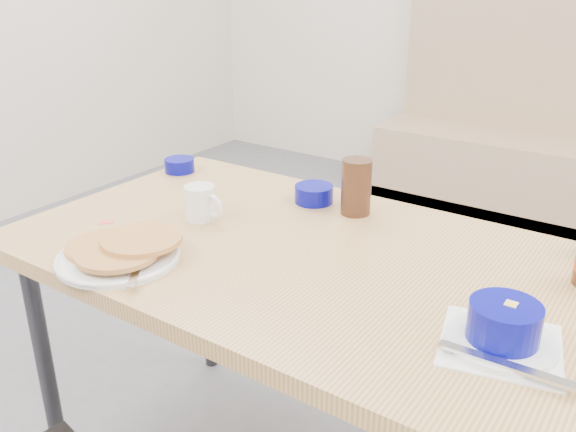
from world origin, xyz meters
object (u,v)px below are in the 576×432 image
Objects in this scene: creamer_bowl at (180,165)px; butter_bowl at (314,194)px; grits_setting at (503,329)px; amber_tumbler at (356,187)px; coffee_mug at (201,202)px; dining_table at (308,274)px; pancake_plate at (120,252)px; booth_bench at (549,156)px.

butter_bowl reaches higher than creamer_bowl.
grits_setting is at bearing -18.72° from creamer_bowl.
coffee_mug is at bearing -139.64° from amber_tumbler.
grits_setting reaches higher than dining_table.
coffee_mug is 0.78× the size of amber_tumbler.
dining_table is at bearing 0.00° from coffee_mug.
amber_tumbler is at bearing 0.94° from creamer_bowl.
pancake_plate is 1.08× the size of grits_setting.
booth_bench is at bearing 86.14° from butter_bowl.
coffee_mug is at bearing -180.00° from dining_table.
booth_bench is 7.34× the size of grits_setting.
amber_tumbler is (0.29, 0.53, 0.05)m from pancake_plate.
butter_bowl is at bearing 73.30° from pancake_plate.
grits_setting is at bearing -38.06° from amber_tumbler.
pancake_plate is 0.62m from creamer_bowl.
amber_tumbler is (-0.02, 0.26, 0.13)m from dining_table.
amber_tumbler is at bearing -90.54° from booth_bench.
amber_tumbler reaches higher than pancake_plate.
butter_bowl is at bearing 120.16° from dining_table.
booth_bench is 2.86m from pancake_plate.
booth_bench is 1.36× the size of dining_table.
creamer_bowl is (-1.11, 0.38, -0.01)m from grits_setting.
creamer_bowl is at bearing 158.88° from dining_table.
butter_bowl is (-0.15, 0.26, 0.09)m from dining_table.
coffee_mug is 0.81m from grits_setting.
amber_tumbler reaches higher than coffee_mug.
creamer_bowl is 0.88× the size of butter_bowl.
dining_table is (0.00, -2.53, 0.35)m from booth_bench.
coffee_mug is 1.09× the size of butter_bowl.
booth_bench is 16.66× the size of coffee_mug.
pancake_plate is 1.93× the size of amber_tumbler.
dining_table is 4.99× the size of pancake_plate.
amber_tumbler is (0.62, 0.01, 0.05)m from creamer_bowl.
booth_bench is 2.33m from amber_tumbler.
coffee_mug is 0.31m from butter_bowl.
butter_bowl reaches higher than dining_table.
booth_bench reaches higher than amber_tumbler.
butter_bowl is at bearing 147.87° from grits_setting.
creamer_bowl reaches higher than dining_table.
dining_table is 5.41× the size of grits_setting.
coffee_mug is at bearing 91.95° from pancake_plate.
amber_tumbler reaches higher than dining_table.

